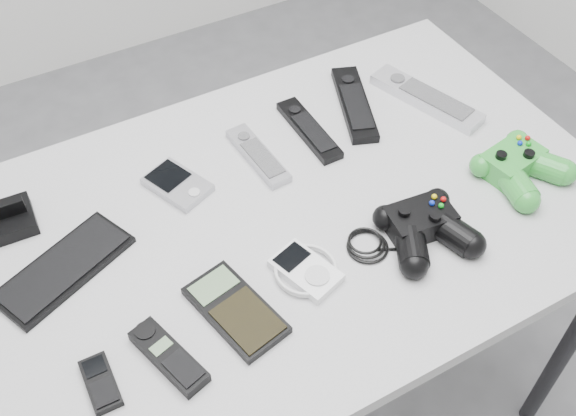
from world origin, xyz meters
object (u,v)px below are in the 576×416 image
remote_black_a (309,129)px  controller_green (519,165)px  pda (177,184)px  mobile_phone (100,383)px  calculator (235,310)px  controller_black (425,226)px  pda_keyboard (64,268)px  remote_black_b (354,103)px  cordless_handset (169,356)px  remote_silver_b (426,98)px  desk (291,235)px  mp3_player (306,270)px  remote_silver_a (258,155)px

remote_black_a → controller_green: controller_green is taller
pda → mobile_phone: (-0.24, -0.30, -0.00)m
calculator → controller_black: size_ratio=0.64×
calculator → controller_black: bearing=-14.9°
pda_keyboard → mobile_phone: mobile_phone is taller
remote_black_b → pda_keyboard: bearing=-148.5°
calculator → cordless_handset: bearing=179.9°
pda → remote_silver_b: remote_silver_b is taller
desk → controller_green: controller_green is taller
pda_keyboard → mobile_phone: 0.22m
pda → calculator: size_ratio=0.69×
cordless_handset → controller_green: (0.70, 0.04, 0.02)m
mp3_player → controller_green: (0.45, 0.01, 0.02)m
pda → remote_black_a: bearing=-19.8°
cordless_handset → controller_green: 0.70m
remote_silver_b → mp3_player: bearing=-167.6°
remote_silver_a → mp3_player: (-0.05, -0.27, 0.00)m
remote_black_a → calculator: 0.43m
cordless_handset → pda: bearing=48.8°
remote_silver_a → remote_black_b: size_ratio=0.77×
remote_silver_b → controller_green: 0.25m
desk → pda: size_ratio=9.93×
pda_keyboard → remote_black_b: (0.63, 0.12, 0.00)m
mp3_player → controller_green: 0.45m
pda_keyboard → calculator: bearing=-68.3°
remote_silver_b → mobile_phone: remote_silver_b is taller
pda → mobile_phone: pda is taller
remote_black_b → controller_black: size_ratio=0.84×
pda_keyboard → remote_black_a: 0.52m
cordless_handset → mp3_player: cordless_handset is taller
remote_silver_a → controller_black: size_ratio=0.65×
pda → mp3_player: (0.11, -0.28, 0.00)m
pda_keyboard → cordless_handset: size_ratio=1.64×
remote_silver_b → mobile_phone: bearing=-178.3°
pda → cordless_handset: bearing=-137.0°
remote_black_b → remote_silver_b: 0.15m
controller_green → remote_black_b: bearing=107.3°
controller_black → pda_keyboard: bearing=164.5°
remote_black_a → cordless_handset: cordless_handset is taller
cordless_handset → remote_black_a: bearing=21.1°
remote_silver_a → remote_black_b: remote_black_b is taller
remote_black_b → controller_green: bearing=-42.1°
remote_black_b → pda: bearing=-154.1°
pda_keyboard → controller_green: size_ratio=1.37×
pda → remote_silver_b: bearing=-24.7°
remote_black_a → controller_green: (0.27, -0.28, 0.02)m
pda_keyboard → remote_silver_b: remote_silver_b is taller
mobile_phone → controller_green: controller_green is taller
remote_black_a → mobile_phone: bearing=-148.7°
remote_black_a → desk: bearing=-128.9°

